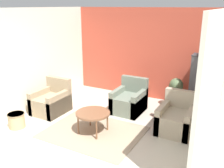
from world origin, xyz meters
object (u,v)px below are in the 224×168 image
object	(u,v)px
coffee_table	(93,114)
armchair_right	(176,119)
parrot	(202,50)
wicker_basket	(17,120)
potted_plant	(176,90)
armchair_middle	(129,101)
birdcage	(198,86)
armchair_left	(51,102)

from	to	relation	value
coffee_table	armchair_right	distance (m)	1.82
parrot	wicker_basket	distance (m)	4.61
potted_plant	armchair_right	bearing A→B (deg)	-73.81
armchair_middle	potted_plant	world-z (taller)	armchair_middle
parrot	armchair_right	bearing A→B (deg)	-98.21
birdcage	wicker_basket	bearing A→B (deg)	-140.45
coffee_table	armchair_left	xyz separation A→B (m)	(-1.52, 0.40, -0.15)
armchair_right	birdcage	size ratio (longest dim) A/B	0.57
armchair_left	armchair_middle	world-z (taller)	same
birdcage	wicker_basket	world-z (taller)	birdcage
armchair_right	wicker_basket	world-z (taller)	armchair_right
armchair_right	birdcage	bearing A→B (deg)	81.78
coffee_table	parrot	bearing A→B (deg)	51.39
armchair_left	armchair_middle	bearing A→B (deg)	30.23
armchair_middle	parrot	world-z (taller)	parrot
armchair_left	armchair_right	xyz separation A→B (m)	(3.08, 0.53, 0.00)
armchair_left	armchair_middle	distance (m)	2.00
coffee_table	wicker_basket	bearing A→B (deg)	-159.32
armchair_left	potted_plant	xyz separation A→B (m)	(2.70, 1.83, 0.22)
armchair_right	parrot	world-z (taller)	parrot
potted_plant	armchair_left	bearing A→B (deg)	-145.84
coffee_table	armchair_middle	world-z (taller)	armchair_middle
armchair_left	birdcage	bearing A→B (deg)	28.48
armchair_left	armchair_middle	size ratio (longest dim) A/B	1.00
coffee_table	armchair_left	world-z (taller)	armchair_left
armchair_left	armchair_middle	xyz separation A→B (m)	(1.73, 1.01, 0.00)
armchair_middle	armchair_left	bearing A→B (deg)	-149.77
parrot	wicker_basket	xyz separation A→B (m)	(-3.38, -2.79, -1.44)
parrot	wicker_basket	size ratio (longest dim) A/B	0.61
armchair_right	potted_plant	xyz separation A→B (m)	(-0.38, 1.30, 0.22)
armchair_middle	birdcage	world-z (taller)	birdcage
armchair_left	wicker_basket	world-z (taller)	armchair_left
potted_plant	armchair_middle	bearing A→B (deg)	-139.65
coffee_table	wicker_basket	world-z (taller)	coffee_table
armchair_right	armchair_middle	size ratio (longest dim) A/B	1.00
coffee_table	parrot	world-z (taller)	parrot
potted_plant	wicker_basket	bearing A→B (deg)	-134.66
armchair_middle	armchair_right	bearing A→B (deg)	-19.49
armchair_left	birdcage	world-z (taller)	birdcage
armchair_left	armchair_right	distance (m)	3.12
armchair_middle	wicker_basket	xyz separation A→B (m)	(-1.85, -2.03, -0.10)
wicker_basket	potted_plant	bearing A→B (deg)	45.34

